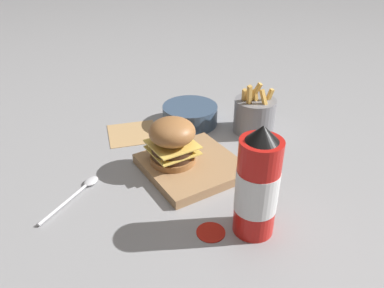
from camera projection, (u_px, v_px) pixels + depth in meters
ground_plane at (193, 174)px, 0.88m from camera, size 6.00×6.00×0.00m
serving_board at (192, 166)px, 0.89m from camera, size 0.21×0.21×0.02m
burger at (172, 141)px, 0.86m from camera, size 0.11×0.11×0.11m
ketchup_bottle at (258, 185)px, 0.67m from camera, size 0.08×0.08×0.23m
fries_basket at (254, 115)px, 1.04m from camera, size 0.12×0.12×0.15m
side_bowl at (190, 114)px, 1.09m from camera, size 0.16×0.16×0.06m
spoon at (81, 189)px, 0.82m from camera, size 0.16×0.11×0.01m
ketchup_puddle at (211, 232)px, 0.72m from camera, size 0.06×0.06×0.00m
parchment_square at (133, 133)px, 1.05m from camera, size 0.17×0.17×0.00m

